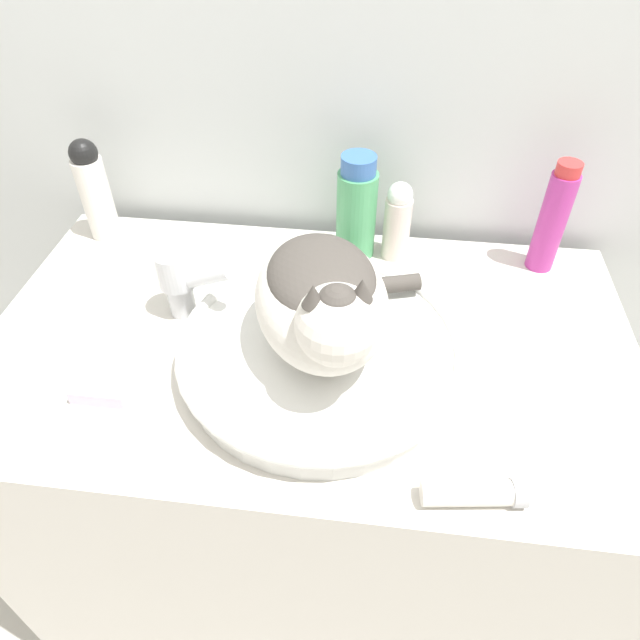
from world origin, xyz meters
name	(u,v)px	position (x,y,z in m)	size (l,w,h in m)	color
wall_back	(336,38)	(0.00, 0.68, 1.20)	(8.00, 0.05, 2.40)	silver
vanity_counter	(312,480)	(0.00, 0.31, 0.42)	(1.06, 0.62, 0.85)	beige
sink_basin	(321,350)	(0.03, 0.26, 0.88)	(0.44, 0.44, 0.05)	silver
cat	(324,299)	(0.03, 0.25, 0.99)	(0.28, 0.30, 0.19)	silver
faucet	(181,279)	(-0.21, 0.35, 0.92)	(0.14, 0.08, 0.14)	silver
lotion_bottle_white	(94,190)	(-0.45, 0.56, 0.95)	(0.06, 0.06, 0.20)	white
deodorant_stick	(397,221)	(0.13, 0.56, 0.93)	(0.05, 0.05, 0.15)	silver
shampoo_bottle_tall	(553,219)	(0.40, 0.56, 0.95)	(0.05, 0.05, 0.21)	#B2338C
mouthwash_bottle	(356,209)	(0.05, 0.56, 0.94)	(0.07, 0.07, 0.20)	#4CA366
cream_tube	(475,493)	(0.24, 0.05, 0.86)	(0.13, 0.05, 0.04)	silver
soap_bar	(101,390)	(-0.28, 0.15, 0.86)	(0.08, 0.04, 0.02)	silver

